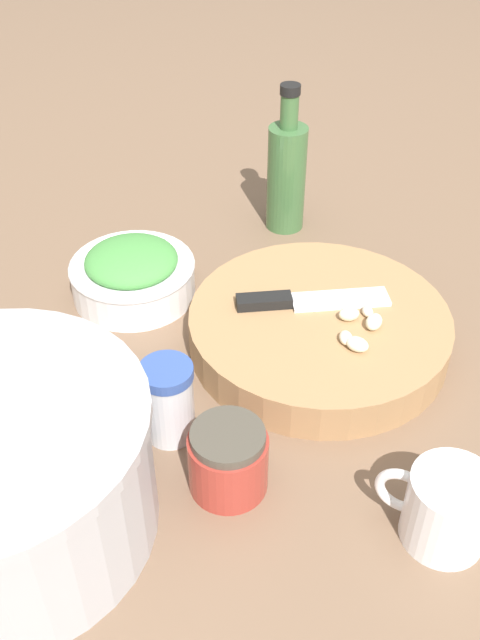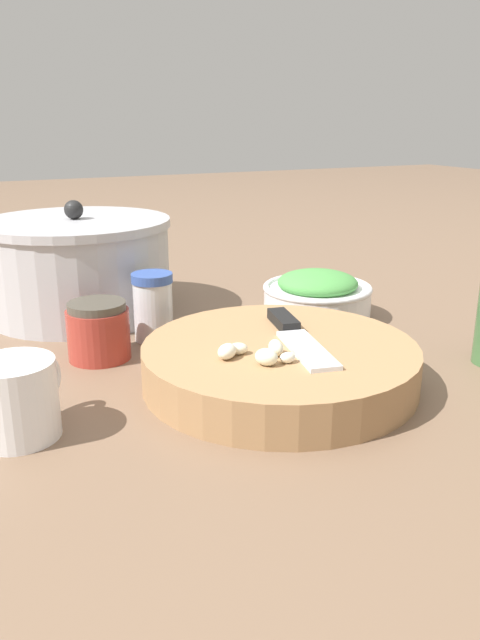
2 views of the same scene
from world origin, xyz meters
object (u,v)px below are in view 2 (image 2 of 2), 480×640
Objects in this scene: cutting_board at (280,364)px; honey_jar at (98,331)px; spice_jar at (153,306)px; herb_bowl at (317,296)px; coffee_mug at (17,399)px; garlic_cloves at (255,352)px; stock_pot at (78,266)px; chef_knife at (296,334)px.

honey_jar is at bearing 135.09° from cutting_board.
spice_jar is at bearing 24.27° from honey_jar.
herb_bowl is 0.49m from coffee_mug.
garlic_cloves is at bearing -80.81° from spice_jar.
stock_pot is (0.02, 0.21, 0.04)m from honey_jar.
cutting_board is at bearing -44.91° from honey_jar.
chef_knife is 2.43× the size of garlic_cloves.
spice_jar is at bearing -48.74° from chef_knife.
cutting_board is at bearing -131.60° from herb_bowl.
herb_bowl is at bearing -116.75° from chef_knife.
spice_jar is (-0.08, 0.20, 0.02)m from cutting_board.
stock_pot reaches higher than chef_knife.
chef_knife is 0.08m from garlic_cloves.
chef_knife is at bearing -128.45° from herb_bowl.
herb_bowl is 0.25m from spice_jar.
spice_jar is 0.28m from coffee_mug.
stock_pot reaches higher than cutting_board.
herb_bowl is at bearing 45.60° from garlic_cloves.
garlic_cloves is 0.41m from stock_pot.
honey_jar is at bearing -95.60° from stock_pot.
stock_pot reaches higher than garlic_cloves.
stock_pot is (-0.14, 0.37, 0.05)m from cutting_board.
chef_knife reaches higher than cutting_board.
garlic_cloves is 0.27× the size of stock_pot.
cutting_board is 1.90× the size of herb_bowl.
honey_jar is at bearing 121.96° from garlic_cloves.
herb_bowl reaches higher than cutting_board.
spice_jar reaches higher than garlic_cloves.
coffee_mug is 0.32× the size of stock_pot.
cutting_board is 3.42× the size of coffee_mug.
cutting_board is 3.36× the size of spice_jar.
stock_pot is at bearing 84.40° from honey_jar.
cutting_board is at bearing 0.39° from coffee_mug.
coffee_mug is at bearing -156.90° from herb_bowl.
spice_jar reaches higher than chef_knife.
chef_knife is at bearing 28.69° from garlic_cloves.
garlic_cloves is at bearing -58.04° from honey_jar.
coffee_mug is 0.40m from stock_pot.
garlic_cloves is at bearing -75.89° from stock_pot.
spice_jar is at bearing 112.11° from cutting_board.
garlic_cloves is at bearing -6.36° from coffee_mug.
garlic_cloves is 0.47× the size of herb_bowl.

